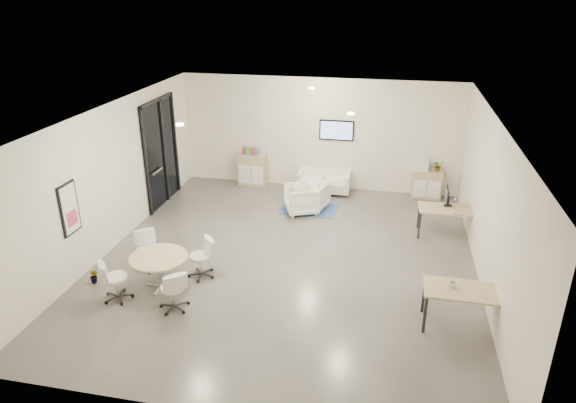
# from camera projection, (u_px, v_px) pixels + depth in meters

# --- Properties ---
(room_shell) EXTENTS (9.60, 10.60, 4.80)m
(room_shell) POSITION_uv_depth(u_px,v_px,m) (287.00, 192.00, 10.60)
(room_shell) COLOR #4D4A46
(room_shell) RESTS_ON ground
(glass_door) EXTENTS (0.09, 1.90, 2.85)m
(glass_door) POSITION_uv_depth(u_px,v_px,m) (161.00, 149.00, 13.64)
(glass_door) COLOR black
(glass_door) RESTS_ON room_shell
(artwork) EXTENTS (0.05, 0.54, 1.04)m
(artwork) POSITION_uv_depth(u_px,v_px,m) (69.00, 209.00, 9.93)
(artwork) COLOR black
(artwork) RESTS_ON room_shell
(wall_tv) EXTENTS (0.98, 0.06, 0.58)m
(wall_tv) POSITION_uv_depth(u_px,v_px,m) (337.00, 130.00, 14.47)
(wall_tv) COLOR black
(wall_tv) RESTS_ON room_shell
(ceiling_spots) EXTENTS (3.14, 4.14, 0.03)m
(ceiling_spots) POSITION_uv_depth(u_px,v_px,m) (286.00, 107.00, 10.77)
(ceiling_spots) COLOR #FFEAC6
(ceiling_spots) RESTS_ON room_shell
(sideboard_left) EXTENTS (0.83, 0.43, 0.93)m
(sideboard_left) POSITION_uv_depth(u_px,v_px,m) (253.00, 170.00, 15.25)
(sideboard_left) COLOR tan
(sideboard_left) RESTS_ON room_shell
(sideboard_right) EXTENTS (0.81, 0.39, 0.81)m
(sideboard_right) POSITION_uv_depth(u_px,v_px,m) (427.00, 184.00, 14.34)
(sideboard_right) COLOR tan
(sideboard_right) RESTS_ON room_shell
(books) EXTENTS (0.48, 0.14, 0.22)m
(books) POSITION_uv_depth(u_px,v_px,m) (251.00, 151.00, 15.03)
(books) COLOR red
(books) RESTS_ON sideboard_left
(printer) EXTENTS (0.47, 0.41, 0.31)m
(printer) POSITION_uv_depth(u_px,v_px,m) (421.00, 165.00, 14.17)
(printer) COLOR white
(printer) RESTS_ON sideboard_right
(loveseat) EXTENTS (1.48, 0.75, 0.56)m
(loveseat) POSITION_uv_depth(u_px,v_px,m) (324.00, 182.00, 14.78)
(loveseat) COLOR white
(loveseat) RESTS_ON room_shell
(blue_rug) EXTENTS (1.51, 1.05, 0.01)m
(blue_rug) POSITION_uv_depth(u_px,v_px,m) (309.00, 209.00, 13.75)
(blue_rug) COLOR #32599A
(blue_rug) RESTS_ON room_shell
(armchair_left) EXTENTS (0.99, 1.02, 0.82)m
(armchair_left) POSITION_uv_depth(u_px,v_px,m) (301.00, 198.00, 13.39)
(armchair_left) COLOR white
(armchair_left) RESTS_ON room_shell
(armchair_right) EXTENTS (0.93, 0.90, 0.79)m
(armchair_right) POSITION_uv_depth(u_px,v_px,m) (312.00, 194.00, 13.64)
(armchair_right) COLOR white
(armchair_right) RESTS_ON room_shell
(desk_rear) EXTENTS (1.39, 0.74, 0.71)m
(desk_rear) POSITION_uv_depth(u_px,v_px,m) (448.00, 211.00, 12.06)
(desk_rear) COLOR tan
(desk_rear) RESTS_ON room_shell
(desk_front) EXTENTS (1.44, 0.74, 0.74)m
(desk_front) POSITION_uv_depth(u_px,v_px,m) (466.00, 294.00, 8.79)
(desk_front) COLOR tan
(desk_front) RESTS_ON room_shell
(monitor) EXTENTS (0.20, 0.50, 0.44)m
(monitor) POSITION_uv_depth(u_px,v_px,m) (447.00, 196.00, 12.08)
(monitor) COLOR black
(monitor) RESTS_ON desk_rear
(round_table) EXTENTS (1.12, 1.12, 0.68)m
(round_table) POSITION_uv_depth(u_px,v_px,m) (159.00, 260.00, 9.98)
(round_table) COLOR tan
(round_table) RESTS_ON room_shell
(meeting_chairs) EXTENTS (2.09, 2.09, 0.82)m
(meeting_chairs) POSITION_uv_depth(u_px,v_px,m) (160.00, 269.00, 10.05)
(meeting_chairs) COLOR white
(meeting_chairs) RESTS_ON room_shell
(plant_cabinet) EXTENTS (0.36, 0.38, 0.24)m
(plant_cabinet) POSITION_uv_depth(u_px,v_px,m) (438.00, 167.00, 14.07)
(plant_cabinet) COLOR #3F7F3F
(plant_cabinet) RESTS_ON sideboard_right
(plant_floor) EXTENTS (0.22, 0.34, 0.14)m
(plant_floor) POSITION_uv_depth(u_px,v_px,m) (95.00, 280.00, 10.31)
(plant_floor) COLOR #3F7F3F
(plant_floor) RESTS_ON room_shell
(cup) EXTENTS (0.15, 0.13, 0.12)m
(cup) POSITION_uv_depth(u_px,v_px,m) (453.00, 284.00, 8.81)
(cup) COLOR white
(cup) RESTS_ON desk_front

